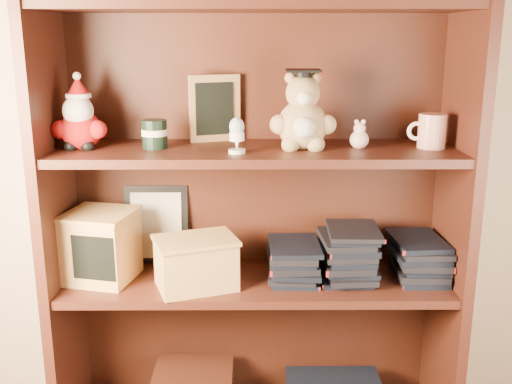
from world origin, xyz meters
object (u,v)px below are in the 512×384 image
bookcase (255,201)px  treats_box (101,245)px  grad_teddy_bear (303,118)px  teacher_mug (431,131)px

bookcase → treats_box: bookcase is taller
treats_box → grad_teddy_bear: bearing=-0.6°
bookcase → teacher_mug: 0.55m
teacher_mug → treats_box: size_ratio=0.48×
grad_teddy_bear → bookcase: bearing=156.7°
grad_teddy_bear → teacher_mug: size_ratio=2.07×
bookcase → teacher_mug: (0.50, -0.05, 0.22)m
bookcase → grad_teddy_bear: size_ratio=7.01×
teacher_mug → bookcase: bearing=174.2°
bookcase → treats_box: 0.48m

